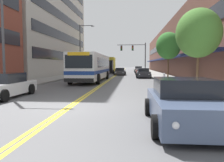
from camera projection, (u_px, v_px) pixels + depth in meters
ground_plane at (119, 73)px, 46.05m from camera, size 240.00×240.00×0.00m
sidewalk_left at (85, 73)px, 46.68m from camera, size 3.39×106.00×0.14m
sidewalk_right at (153, 73)px, 45.41m from camera, size 3.39×106.00×0.14m
centre_line at (119, 73)px, 46.05m from camera, size 0.34×106.00×0.01m
office_tower_left at (33, 1)px, 39.41m from camera, size 12.08×29.95×26.54m
storefront_row_right at (183, 51)px, 44.54m from camera, size 9.10×68.00×9.34m
city_bus at (92, 66)px, 24.49m from camera, size 2.94×12.58×2.91m
car_white_parked_left_near at (4, 86)px, 12.20m from camera, size 1.99×4.81×1.36m
car_beige_parked_left_mid at (90, 72)px, 37.07m from camera, size 2.01×4.62×1.32m
car_black_parked_left_far at (96, 71)px, 43.04m from camera, size 2.09×4.17×1.30m
car_slate_blue_parked_right_foreground at (184, 104)px, 6.59m from camera, size 2.20×4.27×1.42m
car_charcoal_parked_right_mid at (143, 73)px, 30.45m from camera, size 2.00×4.79×1.34m
car_red_parked_right_far at (141, 72)px, 40.01m from camera, size 1.98×4.28×1.20m
car_silver_parked_right_end at (138, 70)px, 51.02m from camera, size 2.04×4.82×1.42m
car_dark_grey_moving_lead at (120, 72)px, 38.49m from camera, size 2.00×4.33×1.27m
box_truck at (108, 65)px, 46.66m from camera, size 2.78×7.52×3.39m
traffic_signal_mast at (135, 52)px, 40.09m from camera, size 5.26×0.38×5.81m
street_lamp_left_near at (7, 11)px, 13.42m from camera, size 2.32×0.28×8.69m
street_lamp_left_far at (82, 46)px, 33.85m from camera, size 2.37×0.28×7.97m
street_tree_right_near at (198, 33)px, 13.68m from camera, size 2.80×2.80×5.20m
street_tree_right_mid at (168, 46)px, 23.73m from camera, size 2.67×2.67×5.21m
fire_hydrant at (164, 77)px, 21.79m from camera, size 0.29×0.21×0.87m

